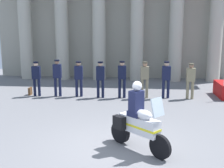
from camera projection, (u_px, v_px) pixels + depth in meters
ground_plane at (115, 148)px, 8.19m from camera, size 28.00×28.00×0.00m
colonnade_backdrop at (119, 19)px, 18.03m from camera, size 15.54×1.65×7.25m
officer_in_row_0 at (36, 76)px, 13.92m from camera, size 0.39×0.24×1.65m
officer_in_row_1 at (57, 75)px, 13.87m from camera, size 0.39×0.24×1.75m
officer_in_row_2 at (79, 76)px, 13.84m from camera, size 0.39×0.24×1.68m
officer_in_row_3 at (100, 77)px, 13.61m from camera, size 0.39×0.24×1.69m
officer_in_row_4 at (122, 76)px, 13.57m from camera, size 0.39×0.24×1.72m
officer_in_row_5 at (145, 77)px, 13.54m from camera, size 0.39×0.24×1.69m
officer_in_row_6 at (166, 77)px, 13.53m from camera, size 0.39×0.24×1.71m
officer_in_row_7 at (191, 78)px, 13.37m from camera, size 0.39×0.24×1.64m
motorcycle_with_rider at (137, 122)px, 7.93m from camera, size 1.62×1.50×1.90m
briefcase_on_ground at (30, 91)px, 14.31m from camera, size 0.10×0.32×0.36m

